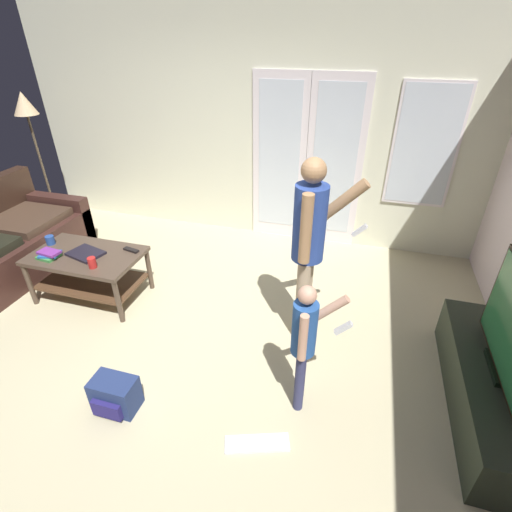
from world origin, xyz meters
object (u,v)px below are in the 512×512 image
at_px(floor_lamp, 27,115).
at_px(loose_keyboard, 257,443).
at_px(book_stack, 49,254).
at_px(laptop_closed, 86,253).
at_px(cup_near_edge, 92,263).
at_px(tv_remote_black, 131,250).
at_px(person_adult, 310,239).
at_px(cup_by_laptop, 50,240).
at_px(coffee_table, 88,266).
at_px(person_child, 305,338).
at_px(tv_stand, 486,389).
at_px(backpack, 115,395).

relative_size(floor_lamp, loose_keyboard, 3.87).
bearing_deg(book_stack, laptop_closed, 25.23).
bearing_deg(cup_near_edge, tv_remote_black, 64.47).
distance_m(person_adult, cup_near_edge, 2.03).
xyz_separation_m(person_adult, tv_remote_black, (-1.79, 0.13, -0.46)).
height_order(person_adult, cup_by_laptop, person_adult).
bearing_deg(coffee_table, floor_lamp, 139.88).
bearing_deg(cup_by_laptop, person_child, -16.01).
relative_size(tv_stand, cup_near_edge, 15.00).
relative_size(backpack, laptop_closed, 0.99).
xyz_separation_m(floor_lamp, cup_by_laptop, (1.11, -1.26, -0.95)).
height_order(cup_near_edge, book_stack, cup_near_edge).
xyz_separation_m(coffee_table, backpack, (1.02, -1.15, -0.24)).
bearing_deg(coffee_table, cup_near_edge, -39.06).
bearing_deg(backpack, tv_remote_black, 114.75).
bearing_deg(loose_keyboard, tv_stand, 26.37).
bearing_deg(coffee_table, person_adult, 1.21).
height_order(person_adult, laptop_closed, person_adult).
distance_m(loose_keyboard, cup_by_laptop, 2.90).
xyz_separation_m(tv_remote_black, book_stack, (-0.69, -0.33, 0.02)).
bearing_deg(book_stack, backpack, -37.36).
bearing_deg(backpack, cup_near_edge, 129.38).
relative_size(backpack, cup_near_edge, 3.12).
bearing_deg(cup_by_laptop, loose_keyboard, -25.53).
bearing_deg(person_adult, backpack, -134.63).
bearing_deg(cup_by_laptop, tv_stand, -6.67).
bearing_deg(laptop_closed, person_child, -2.26).
bearing_deg(book_stack, cup_by_laptop, 128.51).
xyz_separation_m(coffee_table, tv_stand, (3.61, -0.40, -0.18)).
height_order(person_child, cup_near_edge, person_child).
height_order(person_adult, floor_lamp, floor_lamp).
distance_m(cup_near_edge, book_stack, 0.52).
height_order(cup_near_edge, cup_by_laptop, cup_near_edge).
bearing_deg(book_stack, tv_stand, -3.65).
height_order(floor_lamp, tv_remote_black, floor_lamp).
bearing_deg(tv_stand, person_child, -166.11).
bearing_deg(person_child, loose_keyboard, -116.50).
bearing_deg(tv_remote_black, backpack, -53.32).
bearing_deg(coffee_table, book_stack, -152.22).
bearing_deg(loose_keyboard, tv_remote_black, 141.86).
distance_m(floor_lamp, cup_near_edge, 2.55).
relative_size(person_child, floor_lamp, 0.60).
relative_size(tv_stand, tv_remote_black, 9.18).
bearing_deg(loose_keyboard, coffee_table, 151.31).
xyz_separation_m(person_child, backpack, (-1.30, -0.43, -0.50)).
distance_m(floor_lamp, backpack, 3.85).
distance_m(person_adult, loose_keyboard, 1.54).
height_order(person_child, laptop_closed, person_child).
bearing_deg(tv_stand, floor_lamp, 161.56).
distance_m(floor_lamp, book_stack, 2.19).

